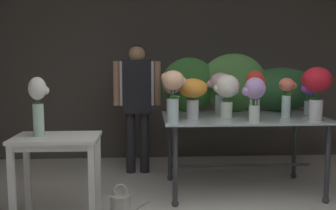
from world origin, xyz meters
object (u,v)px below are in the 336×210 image
at_px(vase_sunset_ranunculus, 193,92).
at_px(vase_lilac_carnations, 254,94).
at_px(vase_white_roses_tall, 38,102).
at_px(vase_violet_dahlias, 310,93).
at_px(vase_crimson_peonies, 317,85).
at_px(display_table_glass, 242,128).
at_px(vase_peach_freesia, 173,89).
at_px(vase_blush_roses, 221,88).
at_px(florist, 137,95).
at_px(vase_rosy_tulips, 172,89).
at_px(vase_ivory_stock, 227,91).
at_px(vase_coral_snapdragons, 287,93).
at_px(watering_can, 121,207).
at_px(side_table_white, 57,149).
at_px(vase_scarlet_lilies, 255,89).

relative_size(vase_sunset_ranunculus, vase_lilac_carnations, 0.96).
bearing_deg(vase_lilac_carnations, vase_white_roses_tall, -170.64).
bearing_deg(vase_violet_dahlias, vase_white_roses_tall, -164.54).
bearing_deg(vase_violet_dahlias, vase_lilac_carnations, -150.15).
distance_m(vase_crimson_peonies, vase_violet_dahlias, 0.44).
height_order(display_table_glass, vase_peach_freesia, vase_peach_freesia).
relative_size(display_table_glass, vase_blush_roses, 3.70).
height_order(florist, vase_sunset_ranunculus, florist).
bearing_deg(vase_rosy_tulips, vase_blush_roses, -4.23).
height_order(vase_crimson_peonies, vase_ivory_stock, vase_crimson_peonies).
bearing_deg(vase_coral_snapdragons, watering_can, -159.35).
bearing_deg(vase_peach_freesia, vase_crimson_peonies, 0.95).
height_order(vase_crimson_peonies, vase_white_roses_tall, vase_crimson_peonies).
distance_m(vase_blush_roses, vase_peach_freesia, 0.78).
bearing_deg(vase_coral_snapdragons, vase_lilac_carnations, -148.06).
xyz_separation_m(display_table_glass, vase_rosy_tulips, (-0.75, 0.22, 0.41)).
bearing_deg(vase_violet_dahlias, florist, 160.68).
height_order(vase_coral_snapdragons, vase_violet_dahlias, vase_coral_snapdragons).
height_order(side_table_white, vase_lilac_carnations, vase_lilac_carnations).
bearing_deg(vase_sunset_ranunculus, vase_lilac_carnations, -18.92).
height_order(vase_ivory_stock, watering_can, vase_ivory_stock).
bearing_deg(vase_white_roses_tall, side_table_white, -0.53).
bearing_deg(side_table_white, vase_rosy_tulips, 40.04).
bearing_deg(vase_lilac_carnations, vase_violet_dahlias, 29.85).
xyz_separation_m(vase_ivory_stock, vase_rosy_tulips, (-0.55, 0.30, 0.00)).
relative_size(vase_sunset_ranunculus, vase_blush_roses, 0.90).
height_order(vase_sunset_ranunculus, vase_blush_roses, vase_blush_roses).
distance_m(side_table_white, vase_coral_snapdragons, 2.37).
height_order(vase_ivory_stock, vase_violet_dahlias, vase_ivory_stock).
height_order(side_table_white, florist, florist).
bearing_deg(vase_coral_snapdragons, side_table_white, -165.33).
height_order(vase_blush_roses, vase_white_roses_tall, vase_blush_roses).
bearing_deg(florist, watering_can, -94.33).
distance_m(vase_coral_snapdragons, vase_rosy_tulips, 1.23).
bearing_deg(vase_crimson_peonies, vase_white_roses_tall, -172.51).
distance_m(vase_scarlet_lilies, vase_blush_roses, 0.41).
distance_m(display_table_glass, vase_blush_roses, 0.50).
distance_m(vase_white_roses_tall, watering_can, 1.17).
relative_size(side_table_white, vase_violet_dahlias, 1.95).
xyz_separation_m(display_table_glass, vase_ivory_stock, (-0.19, -0.08, 0.41)).
height_order(side_table_white, vase_blush_roses, vase_blush_roses).
bearing_deg(vase_scarlet_lilies, vase_sunset_ranunculus, -174.66).
bearing_deg(vase_ivory_stock, vase_lilac_carnations, -51.79).
bearing_deg(vase_lilac_carnations, side_table_white, -169.88).
relative_size(florist, vase_white_roses_tall, 3.14).
height_order(vase_coral_snapdragons, vase_rosy_tulips, vase_rosy_tulips).
bearing_deg(vase_white_roses_tall, vase_scarlet_lilies, 15.83).
bearing_deg(florist, vase_coral_snapdragons, -27.65).
bearing_deg(vase_scarlet_lilies, vase_ivory_stock, 178.13).
xyz_separation_m(display_table_glass, vase_sunset_ranunculus, (-0.56, -0.15, 0.40)).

